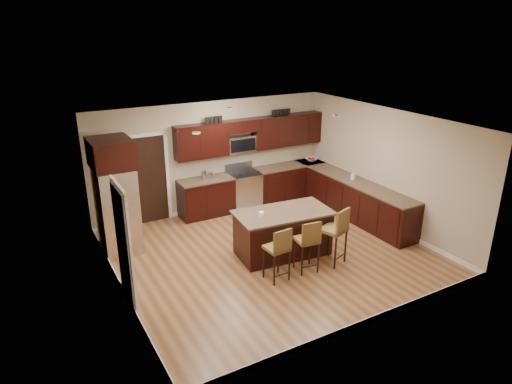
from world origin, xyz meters
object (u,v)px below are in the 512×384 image
stool_left (279,248)px  stool_mid (308,240)px  island (283,234)px  refrigerator (116,195)px  stool_right (336,230)px  range (244,189)px

stool_left → stool_mid: stool_mid is taller
island → refrigerator: refrigerator is taller
stool_right → stool_mid: bearing=160.1°
island → stool_left: bearing=-120.9°
stool_left → refrigerator: 3.46m
stool_right → range: bearing=73.6°
range → refrigerator: 3.48m
range → stool_right: size_ratio=0.96×
range → stool_right: bearing=-86.8°
stool_right → refrigerator: refrigerator is taller
stool_right → refrigerator: (-3.49, 2.62, 0.48)m
island → stool_left: size_ratio=1.90×
stool_left → stool_mid: size_ratio=1.00×
range → stool_left: size_ratio=1.06×
range → stool_left: range is taller
island → stool_mid: (0.02, -0.84, 0.23)m
range → island: size_ratio=0.56×
stool_right → island: bearing=108.8°
island → stool_right: (0.67, -0.84, 0.29)m
island → stool_right: bearing=-45.9°
refrigerator → stool_left: bearing=-50.0°
stool_left → stool_right: 1.30m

